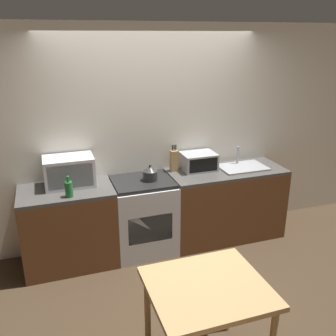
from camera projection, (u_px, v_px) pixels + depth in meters
ground_plane at (183, 282)px, 3.95m from camera, size 16.00×16.00×0.00m
wall_back at (152, 137)px, 4.48m from camera, size 10.00×0.06×2.60m
counter_left_run at (69, 227)px, 4.15m from camera, size 1.00×0.62×0.90m
counter_right_run at (225, 203)px, 4.73m from camera, size 1.43×0.62×0.90m
stove_range at (143, 216)px, 4.40m from camera, size 0.70×0.62×0.90m
kettle at (150, 173)px, 4.23m from camera, size 0.17×0.17×0.19m
microwave at (69, 171)px, 4.06m from camera, size 0.53×0.35×0.32m
bottle at (69, 189)px, 3.79m from camera, size 0.08×0.08×0.22m
knife_block at (174, 160)px, 4.50m from camera, size 0.09×0.08×0.33m
toaster_oven at (198, 161)px, 4.55m from camera, size 0.41×0.32×0.21m
sink_basin at (242, 167)px, 4.64m from camera, size 0.57×0.39×0.24m
dining_table at (207, 298)px, 2.70m from camera, size 0.84×0.76×0.78m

